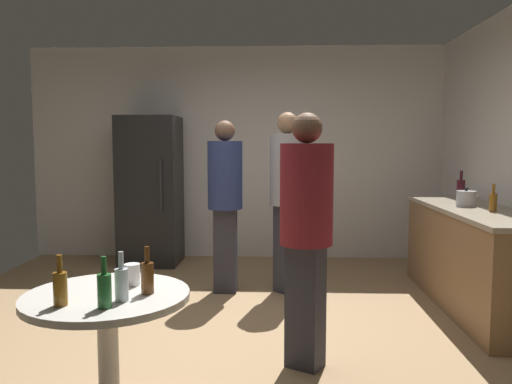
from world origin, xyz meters
TOP-DOWN VIEW (x-y plane):
  - ground_plane at (0.00, 0.00)m, footprint 5.20×5.20m
  - wall_back at (0.00, 2.63)m, footprint 5.32×0.06m
  - refrigerator at (-1.03, 2.20)m, footprint 0.70×0.68m
  - kitchen_counter at (2.28, 0.62)m, footprint 0.64×2.20m
  - kettle at (2.23, 0.73)m, footprint 0.24×0.17m
  - wine_bottle_on_counter at (2.28, 1.02)m, footprint 0.08×0.08m
  - beer_bottle_on_counter at (2.32, 0.39)m, footprint 0.06×0.06m
  - foreground_table at (-0.31, -1.51)m, footprint 0.80×0.80m
  - beer_bottle_amber at (-0.45, -1.70)m, footprint 0.06×0.06m
  - beer_bottle_brown at (-0.11, -1.50)m, footprint 0.06×0.06m
  - beer_bottle_green at (-0.24, -1.73)m, footprint 0.06×0.06m
  - beer_bottle_clear at (-0.19, -1.63)m, footprint 0.06×0.06m
  - plastic_cup_white at (-0.22, -1.36)m, footprint 0.08×0.08m
  - person_in_maroon_shirt at (0.71, -0.66)m, footprint 0.47×0.47m
  - person_in_gray_shirt at (0.62, 1.02)m, footprint 0.48×0.48m
  - person_in_navy_shirt at (0.01, 1.01)m, footprint 0.35×0.35m

SIDE VIEW (x-z plane):
  - ground_plane at x=0.00m, z-range -0.10..0.00m
  - kitchen_counter at x=2.28m, z-range 0.00..0.90m
  - foreground_table at x=-0.31m, z-range 0.26..1.00m
  - plastic_cup_white at x=-0.22m, z-range 0.73..0.85m
  - beer_bottle_amber at x=-0.45m, z-range 0.70..0.93m
  - beer_bottle_brown at x=-0.11m, z-range 0.70..0.93m
  - beer_bottle_green at x=-0.24m, z-range 0.70..0.93m
  - beer_bottle_clear at x=-0.19m, z-range 0.70..0.93m
  - refrigerator at x=-1.03m, z-range 0.00..1.80m
  - person_in_maroon_shirt at x=0.71m, z-range 0.14..1.80m
  - kettle at x=2.23m, z-range 0.88..1.06m
  - beer_bottle_on_counter at x=2.32m, z-range 0.87..1.10m
  - person_in_navy_shirt at x=0.01m, z-range 0.14..1.83m
  - wine_bottle_on_counter at x=2.28m, z-range 0.86..1.17m
  - person_in_gray_shirt at x=0.62m, z-range 0.16..1.92m
  - wall_back at x=0.00m, z-range 0.00..2.70m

